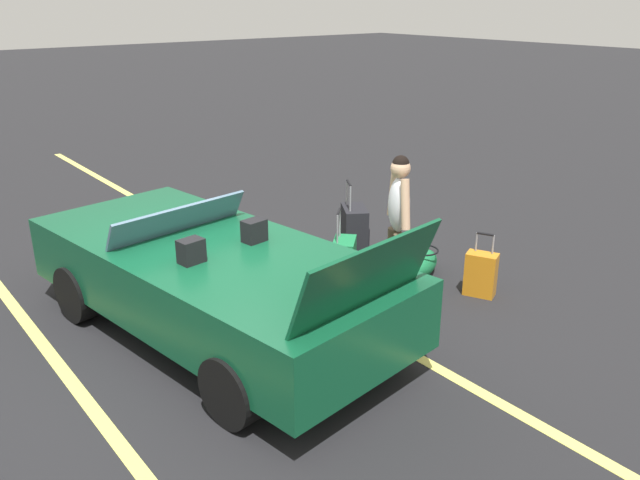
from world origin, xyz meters
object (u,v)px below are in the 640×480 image
Objects in this scene: suitcase_large_black at (354,236)px; traveler_person at (398,222)px; convertible_car at (201,273)px; suitcase_medium_bright at (344,265)px; suitcase_small_carryon at (481,274)px; duffel_bag at (422,263)px.

suitcase_large_black is 1.28m from traveler_person.
suitcase_medium_bright is at bearing -105.40° from convertible_car.
convertible_car is at bearing -49.08° from suitcase_small_carryon.
suitcase_small_carryon is (-1.58, -0.51, -0.12)m from suitcase_large_black.
traveler_person is at bearing 111.54° from duffel_bag.
suitcase_large_black is 1.66m from suitcase_small_carryon.
suitcase_large_black is at bearing -97.08° from suitcase_small_carryon.
duffel_bag is (0.78, 0.11, -0.09)m from suitcase_small_carryon.
suitcase_medium_bright is 1.32× the size of suitcase_small_carryon.
convertible_car is at bearing 5.02° from traveler_person.
suitcase_large_black is 1.11× the size of suitcase_medium_bright.
duffel_bag is 0.43× the size of traveler_person.
duffel_bag is at bearing -107.97° from convertible_car.
convertible_car is at bearing 79.88° from duffel_bag.
suitcase_large_black is 1.51× the size of duffel_bag.
duffel_bag is at bearing -31.69° from suitcase_large_black.
suitcase_medium_bright is at bearing -67.51° from suitcase_small_carryon.
traveler_person reaches higher than suitcase_small_carryon.
convertible_car is at bearing -140.90° from suitcase_medium_bright.
convertible_car is 5.95× the size of suitcase_small_carryon.
traveler_person is (-0.30, 0.75, 0.77)m from duffel_bag.
suitcase_medium_bright is 1.06m from duffel_bag.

